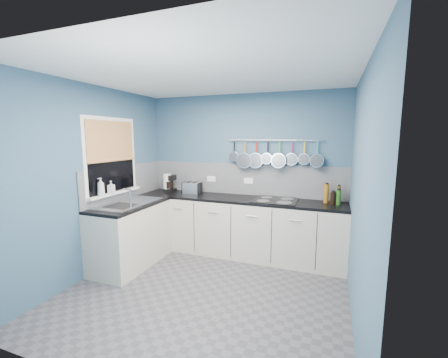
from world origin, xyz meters
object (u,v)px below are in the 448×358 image
Objects in this scene: soap_bottle_a at (101,187)px; soap_bottle_b at (111,187)px; canister at (199,189)px; hob at (275,200)px; paper_towel at (167,183)px; coffee_maker at (170,183)px; toaster at (192,188)px.

soap_bottle_b is (0.00, 0.19, -0.03)m from soap_bottle_a.
canister is 1.31m from hob.
soap_bottle_b reaches higher than paper_towel.
soap_bottle_b is 1.11m from coffee_maker.
soap_bottle_a is at bearing -101.60° from paper_towel.
soap_bottle_a is 1.27m from paper_towel.
soap_bottle_a is 1.56m from canister.
coffee_maker reaches higher than canister.
paper_towel is 0.05m from coffee_maker.
soap_bottle_a is at bearing -109.07° from coffee_maker.
toaster reaches higher than canister.
soap_bottle_a reaches higher than hob.
hob is at bearing -7.81° from coffee_maker.
canister reaches higher than hob.
coffee_maker is at bearing 74.08° from soap_bottle_b.
toaster is (0.46, 0.02, -0.06)m from paper_towel.
coffee_maker is at bearing -173.20° from canister.
soap_bottle_a is 1.29m from coffee_maker.
toaster is (0.41, 0.01, -0.05)m from coffee_maker.
soap_bottle_a is 1.39× the size of soap_bottle_b.
paper_towel is 2.28× the size of canister.
coffee_maker is (0.30, 1.06, -0.09)m from soap_bottle_b.
paper_towel is 1.05× the size of coffee_maker.
soap_bottle_b is at bearing -155.00° from hob.
soap_bottle_b is at bearing 90.00° from soap_bottle_a.
coffee_maker is at bearing 177.63° from hob.
soap_bottle_b is at bearing -126.12° from canister.
toaster is 1.41m from hob.
canister is at bearing 18.08° from toaster.
paper_towel is at bearing 78.40° from soap_bottle_a.
soap_bottle_b is 1.09m from paper_towel.
paper_towel is at bearing 76.40° from soap_bottle_b.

